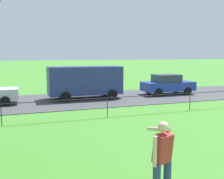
% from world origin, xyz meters
% --- Properties ---
extents(street_strip, '(80.00, 6.70, 0.01)m').
position_xyz_m(street_strip, '(0.00, 17.59, 0.00)').
color(street_strip, '#424247').
rests_on(street_strip, ground).
extents(park_fence, '(38.55, 0.04, 1.00)m').
position_xyz_m(park_fence, '(-0.00, 12.08, 0.67)').
color(park_fence, black).
rests_on(park_fence, ground).
extents(person_thrower, '(0.50, 0.85, 1.72)m').
position_xyz_m(person_thrower, '(-1.42, 4.47, 0.93)').
color(person_thrower, navy).
rests_on(person_thrower, ground).
extents(panel_van_far_left, '(5.03, 2.15, 2.24)m').
position_xyz_m(panel_van_far_left, '(0.34, 17.87, 1.27)').
color(panel_van_far_left, navy).
rests_on(panel_van_far_left, ground).
extents(car_blue_right, '(4.04, 1.89, 1.54)m').
position_xyz_m(car_blue_right, '(6.82, 17.68, 0.78)').
color(car_blue_right, '#233899').
rests_on(car_blue_right, ground).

